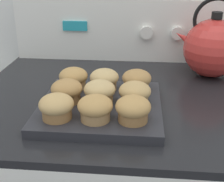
# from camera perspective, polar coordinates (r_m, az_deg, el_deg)

# --- Properties ---
(control_panel) EXTENTS (0.78, 0.07, 0.21)m
(control_panel) POSITION_cam_1_polar(r_m,az_deg,el_deg) (1.12, 2.66, 11.11)
(control_panel) COLOR white
(control_panel) RESTS_ON stove_range
(muffin_pan) EXTENTS (0.29, 0.29, 0.02)m
(muffin_pan) POSITION_cam_1_polar(r_m,az_deg,el_deg) (0.75, -2.10, -2.89)
(muffin_pan) COLOR #28282D
(muffin_pan) RESTS_ON stove_range
(muffin_r0_c0) EXTENTS (0.08, 0.08, 0.06)m
(muffin_r0_c0) POSITION_cam_1_polar(r_m,az_deg,el_deg) (0.68, -10.11, -2.84)
(muffin_r0_c0) COLOR olive
(muffin_r0_c0) RESTS_ON muffin_pan
(muffin_r0_c1) EXTENTS (0.08, 0.08, 0.06)m
(muffin_r0_c1) POSITION_cam_1_polar(r_m,az_deg,el_deg) (0.66, -3.09, -3.15)
(muffin_r0_c1) COLOR #A37A4C
(muffin_r0_c1) RESTS_ON muffin_pan
(muffin_r0_c2) EXTENTS (0.08, 0.08, 0.06)m
(muffin_r0_c2) POSITION_cam_1_polar(r_m,az_deg,el_deg) (0.66, 3.87, -3.32)
(muffin_r0_c2) COLOR olive
(muffin_r0_c2) RESTS_ON muffin_pan
(muffin_r1_c0) EXTENTS (0.08, 0.08, 0.06)m
(muffin_r1_c0) POSITION_cam_1_polar(r_m,az_deg,el_deg) (0.75, -8.27, 0.02)
(muffin_r1_c0) COLOR olive
(muffin_r1_c0) RESTS_ON muffin_pan
(muffin_r1_c1) EXTENTS (0.08, 0.08, 0.06)m
(muffin_r1_c1) POSITION_cam_1_polar(r_m,az_deg,el_deg) (0.74, -2.28, -0.15)
(muffin_r1_c1) COLOR tan
(muffin_r1_c1) RESTS_ON muffin_pan
(muffin_r1_c2) EXTENTS (0.08, 0.08, 0.06)m
(muffin_r1_c2) POSITION_cam_1_polar(r_m,az_deg,el_deg) (0.73, 4.20, -0.45)
(muffin_r1_c2) COLOR #A37A4C
(muffin_r1_c2) RESTS_ON muffin_pan
(muffin_r2_c0) EXTENTS (0.08, 0.08, 0.06)m
(muffin_r2_c0) POSITION_cam_1_polar(r_m,az_deg,el_deg) (0.83, -7.05, 2.37)
(muffin_r2_c0) COLOR tan
(muffin_r2_c0) RESTS_ON muffin_pan
(muffin_r2_c1) EXTENTS (0.08, 0.08, 0.06)m
(muffin_r2_c1) POSITION_cam_1_polar(r_m,az_deg,el_deg) (0.81, -1.41, 2.12)
(muffin_r2_c1) COLOR tan
(muffin_r2_c1) RESTS_ON muffin_pan
(muffin_r2_c2) EXTENTS (0.08, 0.08, 0.06)m
(muffin_r2_c2) POSITION_cam_1_polar(r_m,az_deg,el_deg) (0.81, 4.53, 1.96)
(muffin_r2_c2) COLOR tan
(muffin_r2_c2) RESTS_ON muffin_pan
(tea_kettle) EXTENTS (0.21, 0.18, 0.24)m
(tea_kettle) POSITION_cam_1_polar(r_m,az_deg,el_deg) (1.00, 17.87, 7.66)
(tea_kettle) COLOR red
(tea_kettle) RESTS_ON stove_range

